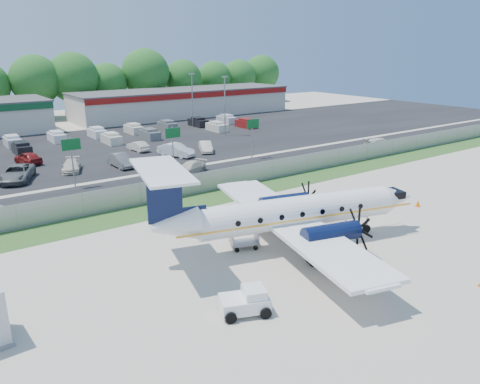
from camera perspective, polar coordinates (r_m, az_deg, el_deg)
ground at (r=33.41m, az=6.03°, el=-6.26°), size 170.00×170.00×0.00m
grass_verge at (r=42.50m, az=-4.71°, el=-1.00°), size 170.00×4.00×0.02m
access_road at (r=48.39m, az=-8.99°, el=1.12°), size 170.00×8.00×0.02m
parking_lot at (r=67.35m, az=-17.15°, el=5.11°), size 170.00×32.00×0.02m
perimeter_fence at (r=43.86m, az=-6.09°, el=0.90°), size 120.00×0.06×1.99m
building_east at (r=97.27m, az=-6.87°, el=10.82°), size 44.40×12.40×5.24m
sign_left at (r=48.33m, az=-19.83°, el=4.68°), size 1.80×0.26×5.00m
sign_mid at (r=52.28m, az=-8.18°, el=6.41°), size 1.80×0.26×5.00m
sign_right at (r=58.08m, az=1.54°, el=7.65°), size 1.80×0.26×5.00m
light_pole_ne at (r=73.49m, az=-1.87°, el=10.94°), size 0.90×0.35×9.09m
light_pole_se at (r=81.95m, az=-5.84°, el=11.51°), size 0.90×0.35×9.09m
tree_line at (r=99.80m, az=-23.61°, el=8.16°), size 112.00×6.00×14.00m
aircraft at (r=32.22m, az=6.27°, el=-2.49°), size 20.74×20.29×6.33m
pushback_tug at (r=24.92m, az=0.83°, el=-13.15°), size 2.93×2.58×1.37m
baggage_cart_near at (r=32.29m, az=0.51°, el=-6.13°), size 2.15×1.68×0.99m
baggage_cart_far at (r=29.48m, az=14.26°, el=-8.87°), size 2.55×1.90×1.19m
cone_nose at (r=43.52m, az=20.87°, el=-1.31°), size 0.40×0.40×0.57m
cone_starboard_wing at (r=43.41m, az=0.89°, el=-0.18°), size 0.42×0.42×0.59m
road_car_mid at (r=51.76m, az=-6.09°, el=2.28°), size 4.77×3.34×1.28m
road_car_east at (r=67.45m, az=16.75°, el=5.15°), size 5.16×3.14×1.40m
parked_car_a at (r=53.75m, az=-25.44°, el=1.24°), size 4.85×6.46×1.63m
parked_car_b at (r=55.63m, az=-19.78°, el=2.40°), size 3.28×4.81×1.29m
parked_car_c at (r=56.05m, az=-14.26°, el=3.00°), size 1.81×4.79×1.56m
parked_car_d at (r=60.13m, az=-7.77°, el=4.32°), size 3.51×5.31×1.66m
parked_car_e at (r=62.37m, az=-4.19°, el=4.90°), size 3.09×4.45×1.39m
parked_car_f at (r=61.12m, az=-24.36°, el=3.14°), size 2.79×4.59×1.46m
parked_car_g at (r=64.23m, az=-12.30°, el=4.91°), size 1.75×4.10×1.31m
far_parking_rows at (r=72.04m, az=-18.45°, el=5.73°), size 56.00×10.00×1.60m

